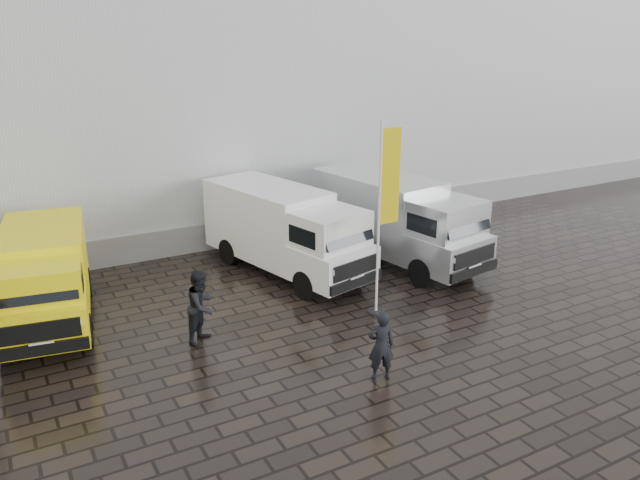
# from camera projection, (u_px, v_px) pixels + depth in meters

# --- Properties ---
(ground) EXTENTS (120.00, 120.00, 0.00)m
(ground) POSITION_uv_depth(u_px,v_px,m) (366.00, 325.00, 17.02)
(ground) COLOR black
(ground) RESTS_ON ground
(exhibition_hall) EXTENTS (44.00, 16.00, 12.00)m
(exhibition_hall) POSITION_uv_depth(u_px,v_px,m) (220.00, 66.00, 29.27)
(exhibition_hall) COLOR silver
(exhibition_hall) RESTS_ON ground
(hall_plinth) EXTENTS (44.00, 0.15, 1.00)m
(hall_plinth) POSITION_uv_depth(u_px,v_px,m) (299.00, 222.00, 24.37)
(hall_plinth) COLOR gray
(hall_plinth) RESTS_ON ground
(van_yellow) EXTENTS (2.93, 5.73, 2.53)m
(van_yellow) POSITION_uv_depth(u_px,v_px,m) (45.00, 281.00, 16.73)
(van_yellow) COLOR #FFEC0D
(van_yellow) RESTS_ON ground
(van_white) EXTENTS (3.58, 6.71, 2.77)m
(van_white) POSITION_uv_depth(u_px,v_px,m) (286.00, 233.00, 20.27)
(van_white) COLOR white
(van_white) RESTS_ON ground
(van_silver) EXTENTS (3.30, 6.89, 2.87)m
(van_silver) POSITION_uv_depth(u_px,v_px,m) (397.00, 222.00, 21.27)
(van_silver) COLOR silver
(van_silver) RESTS_ON ground
(flagpole) EXTENTS (0.88, 0.50, 5.44)m
(flagpole) POSITION_uv_depth(u_px,v_px,m) (385.00, 208.00, 16.93)
(flagpole) COLOR black
(flagpole) RESTS_ON ground
(wheelie_bin) EXTENTS (0.65, 0.65, 0.96)m
(wheelie_bin) POSITION_uv_depth(u_px,v_px,m) (402.00, 210.00, 26.08)
(wheelie_bin) COLOR black
(wheelie_bin) RESTS_ON ground
(person_front) EXTENTS (0.71, 0.58, 1.70)m
(person_front) POSITION_uv_depth(u_px,v_px,m) (381.00, 346.00, 14.18)
(person_front) COLOR black
(person_front) RESTS_ON ground
(person_tent) EXTENTS (1.19, 1.17, 1.93)m
(person_tent) POSITION_uv_depth(u_px,v_px,m) (202.00, 306.00, 15.91)
(person_tent) COLOR black
(person_tent) RESTS_ON ground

